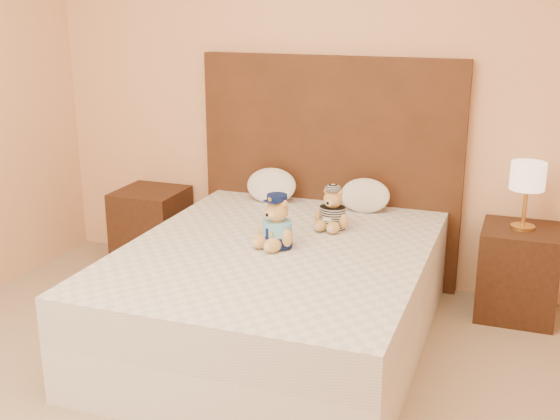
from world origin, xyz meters
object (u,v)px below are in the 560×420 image
(nightstand_left, at_px, (152,227))
(teddy_prisoner, at_px, (333,209))
(bed, at_px, (277,294))
(lamp, at_px, (528,179))
(pillow_right, at_px, (365,194))
(teddy_police, at_px, (277,221))
(pillow_left, at_px, (271,184))
(nightstand_right, at_px, (518,272))

(nightstand_left, height_order, teddy_prisoner, teddy_prisoner)
(bed, height_order, lamp, lamp)
(bed, xyz_separation_m, lamp, (1.25, 0.80, 0.57))
(pillow_right, bearing_deg, teddy_police, -109.80)
(teddy_prisoner, bearing_deg, pillow_left, 152.18)
(nightstand_left, xyz_separation_m, lamp, (2.50, 0.00, 0.57))
(nightstand_right, xyz_separation_m, pillow_right, (-0.96, 0.03, 0.39))
(nightstand_left, relative_size, pillow_left, 1.61)
(teddy_police, xyz_separation_m, pillow_right, (0.29, 0.82, -0.03))
(nightstand_left, distance_m, lamp, 2.56)
(teddy_police, bearing_deg, nightstand_right, 55.56)
(nightstand_left, height_order, lamp, lamp)
(bed, relative_size, pillow_left, 5.84)
(nightstand_right, relative_size, pillow_left, 1.61)
(nightstand_right, distance_m, pillow_right, 1.03)
(lamp, bearing_deg, bed, -147.38)
(lamp, bearing_deg, teddy_police, -147.91)
(nightstand_right, bearing_deg, teddy_police, -147.91)
(bed, xyz_separation_m, nightstand_left, (-1.25, 0.80, -0.00))
(nightstand_right, relative_size, teddy_prisoner, 2.19)
(teddy_police, xyz_separation_m, teddy_prisoner, (0.20, 0.39, -0.02))
(bed, height_order, teddy_police, teddy_police)
(teddy_police, distance_m, teddy_prisoner, 0.44)
(bed, xyz_separation_m, nightstand_right, (1.25, 0.80, -0.00))
(nightstand_right, height_order, teddy_police, teddy_police)
(teddy_prisoner, bearing_deg, teddy_police, -106.82)
(teddy_police, height_order, teddy_prisoner, teddy_police)
(bed, distance_m, nightstand_left, 1.48)
(teddy_police, relative_size, pillow_right, 0.92)
(nightstand_left, distance_m, nightstand_right, 2.50)
(nightstand_right, height_order, pillow_left, pillow_left)
(nightstand_left, relative_size, nightstand_right, 1.00)
(bed, height_order, pillow_right, pillow_right)
(nightstand_right, distance_m, pillow_left, 1.64)
(lamp, height_order, pillow_left, lamp)
(teddy_police, height_order, pillow_left, teddy_police)
(bed, bearing_deg, nightstand_left, 147.38)
(lamp, height_order, teddy_police, lamp)
(bed, xyz_separation_m, teddy_police, (-0.00, 0.01, 0.42))
(pillow_left, bearing_deg, lamp, -1.08)
(lamp, distance_m, teddy_prisoner, 1.14)
(nightstand_left, xyz_separation_m, nightstand_right, (2.50, 0.00, 0.00))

